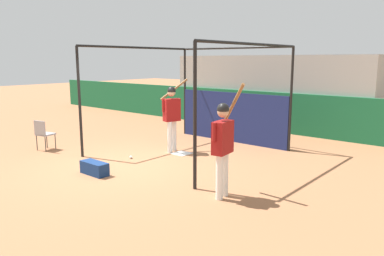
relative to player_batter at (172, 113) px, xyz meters
The scene contains 10 objects.
ground_plane 2.00m from the player_batter, 87.36° to the right, with size 60.00×60.00×0.00m, color #9E6642.
outfield_wall 4.40m from the player_batter, 88.98° to the left, with size 24.00×0.12×1.37m.
bleacher_section 5.65m from the player_batter, 89.21° to the left, with size 7.60×2.40×2.65m.
batting_cage 1.54m from the player_batter, 71.01° to the left, with size 3.85×4.08×2.84m.
home_plate 1.12m from the player_batter, ahead, with size 0.44×0.44×0.02m.
player_batter is the anchor object (origin of this frame).
player_waiting 3.61m from the player_batter, 32.16° to the right, with size 0.58×0.77×2.07m.
folding_chair 3.59m from the player_batter, 141.81° to the right, with size 0.47×0.47×0.84m.
equipment_bag 2.76m from the player_batter, 87.26° to the right, with size 0.70×0.28×0.28m.
baseball 1.62m from the player_batter, 103.45° to the right, with size 0.07×0.07×0.07m.
Camera 1 is at (6.74, -5.51, 2.46)m, focal length 35.00 mm.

